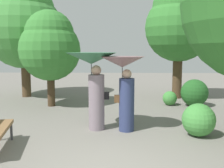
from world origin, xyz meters
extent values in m
cylinder|color=gray|center=(-0.41, 2.55, 0.75)|extent=(0.43, 0.43, 1.50)
sphere|color=tan|center=(-0.41, 2.55, 1.62)|extent=(0.27, 0.27, 0.27)
cylinder|color=#333338|center=(-0.54, 2.53, 1.38)|extent=(0.02, 0.02, 0.80)
cone|color=#33724C|center=(-0.54, 2.53, 1.94)|extent=(1.34, 1.34, 0.30)
cube|color=black|center=(-0.13, 2.58, 0.93)|extent=(0.14, 0.10, 0.20)
cylinder|color=navy|center=(0.41, 2.44, 0.71)|extent=(0.40, 0.40, 1.42)
sphere|color=tan|center=(0.41, 2.44, 1.53)|extent=(0.25, 0.25, 0.25)
cylinder|color=#333338|center=(0.29, 2.42, 1.32)|extent=(0.02, 0.02, 0.78)
cone|color=gray|center=(0.29, 2.42, 1.85)|extent=(1.17, 1.17, 0.28)
cube|color=brown|center=(0.15, 2.41, 0.88)|extent=(0.14, 0.10, 0.20)
cylinder|color=#38383D|center=(-2.39, 1.61, 0.22)|extent=(0.06, 0.06, 0.44)
cylinder|color=#42301E|center=(-2.41, 5.48, 1.43)|extent=(0.29, 0.29, 2.86)
sphere|color=#387F33|center=(-2.41, 5.48, 2.14)|extent=(2.31, 2.31, 2.31)
sphere|color=#387F33|center=(-2.41, 5.48, 2.71)|extent=(1.85, 1.85, 1.85)
cylinder|color=#4C3823|center=(-4.08, 7.49, 2.03)|extent=(0.41, 0.41, 4.05)
sphere|color=#428C3D|center=(-4.08, 7.49, 3.04)|extent=(3.47, 3.47, 3.47)
sphere|color=#428C3D|center=(-4.08, 7.49, 3.85)|extent=(2.77, 2.77, 2.77)
cylinder|color=#4C3823|center=(2.79, 7.33, 2.06)|extent=(0.41, 0.41, 4.13)
sphere|color=#387F33|center=(2.79, 7.33, 3.10)|extent=(2.94, 2.94, 2.94)
sphere|color=#387F33|center=(2.79, 7.33, 3.92)|extent=(2.35, 2.35, 2.35)
sphere|color=#428C3D|center=(2.21, 2.04, 0.42)|extent=(0.83, 0.83, 0.83)
sphere|color=#428C3D|center=(2.19, 5.75, 0.28)|extent=(0.55, 0.55, 0.55)
sphere|color=#235B23|center=(3.09, 5.61, 0.52)|extent=(1.04, 1.04, 1.04)
camera|label=1|loc=(0.21, -4.48, 2.18)|focal=42.43mm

